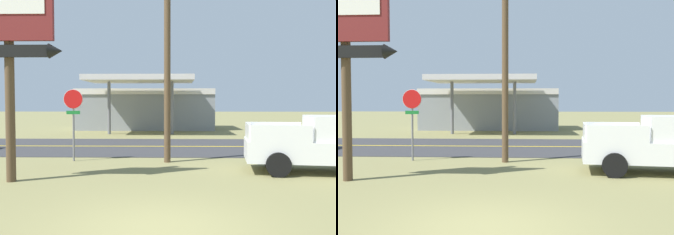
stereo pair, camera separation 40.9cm
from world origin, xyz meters
The scene contains 8 objects.
ground_plane centered at (0.00, 0.00, 0.00)m, with size 180.00×180.00×0.00m, color olive.
road_asphalt centered at (0.00, 13.00, 0.01)m, with size 140.00×8.00×0.02m, color #333335.
road_centre_line centered at (0.00, 13.00, 0.02)m, with size 126.00×0.20×0.01m, color gold.
motel_sign centered at (-4.63, 4.02, 4.65)m, with size 3.09×0.54×6.79m.
stop_sign centered at (-3.88, 8.05, 2.03)m, with size 0.80×0.08×2.95m.
utility_pole centered at (-0.03, 7.85, 4.32)m, with size 2.03×0.26×8.02m.
gas_station centered at (-2.39, 26.52, 1.94)m, with size 12.00×11.50×4.40m.
pickup_white_parked_on_lawn centered at (5.42, 5.77, 0.96)m, with size 5.41×2.74×1.96m.
Camera 2 is at (0.75, -6.70, 2.41)m, focal length 38.86 mm.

